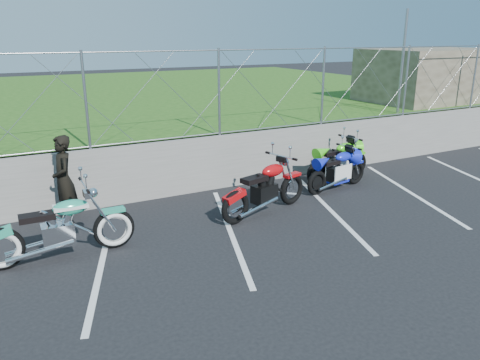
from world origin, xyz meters
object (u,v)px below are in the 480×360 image
sportbike_green (339,162)px  sportbike_blue (338,172)px  naked_orange (266,190)px  person_standing (64,180)px  cruiser_turquoise (61,230)px

sportbike_green → sportbike_blue: (-0.51, -0.58, -0.03)m
naked_orange → person_standing: 4.03m
sportbike_green → sportbike_blue: size_ratio=1.07×
cruiser_turquoise → sportbike_green: (6.91, 1.32, -0.03)m
naked_orange → sportbike_green: size_ratio=1.11×
cruiser_turquoise → sportbike_blue: bearing=7.2°
naked_orange → person_standing: size_ratio=1.32×
sportbike_blue → person_standing: bearing=162.2°
naked_orange → sportbike_green: bearing=6.9°
cruiser_turquoise → sportbike_blue: cruiser_turquoise is taller
person_standing → cruiser_turquoise: bearing=-12.6°
naked_orange → person_standing: (-3.74, 1.45, 0.37)m
naked_orange → cruiser_turquoise: bearing=167.6°
sportbike_green → sportbike_blue: sportbike_green is taller
sportbike_blue → person_standing: (-6.09, 0.89, 0.44)m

